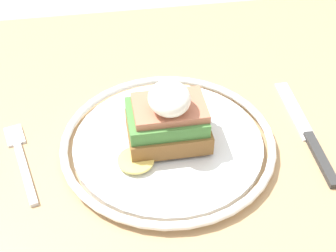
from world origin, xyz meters
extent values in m
cube|color=tan|center=(0.00, 0.00, 0.72)|extent=(0.82, 0.73, 0.03)
cylinder|color=tan|center=(0.35, 0.31, 0.35)|extent=(0.06, 0.06, 0.71)
cylinder|color=silver|center=(0.02, 0.01, 0.74)|extent=(0.24, 0.24, 0.01)
torus|color=white|center=(0.02, 0.01, 0.75)|extent=(0.27, 0.27, 0.01)
cube|color=brown|center=(0.02, 0.01, 0.77)|extent=(0.10, 0.07, 0.02)
cube|color=#427A38|center=(0.02, 0.01, 0.79)|extent=(0.09, 0.07, 0.02)
cube|color=#AD664C|center=(0.02, 0.01, 0.80)|extent=(0.09, 0.06, 0.01)
ellipsoid|color=white|center=(0.02, 0.00, 0.82)|extent=(0.05, 0.06, 0.03)
cylinder|color=#EAD166|center=(-0.03, -0.03, 0.76)|extent=(0.04, 0.04, 0.00)
cube|color=silver|center=(-0.16, -0.01, 0.74)|extent=(0.03, 0.10, 0.00)
cube|color=silver|center=(-0.17, 0.06, 0.74)|extent=(0.03, 0.04, 0.00)
cube|color=#2D2D2D|center=(0.20, -0.05, 0.74)|extent=(0.02, 0.09, 0.01)
cube|color=silver|center=(0.20, 0.05, 0.74)|extent=(0.02, 0.12, 0.00)
camera|label=1|loc=(-0.05, -0.41, 1.15)|focal=50.00mm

